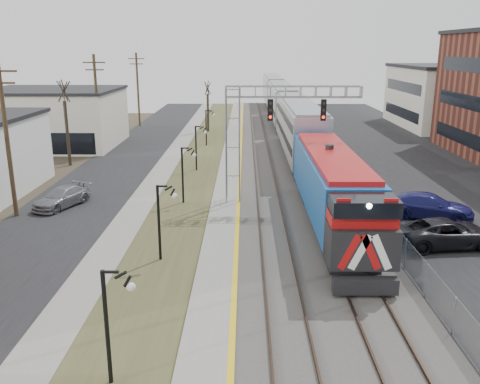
{
  "coord_description": "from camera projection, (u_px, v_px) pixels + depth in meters",
  "views": [
    {
      "loc": [
        0.33,
        -6.14,
        10.49
      ],
      "look_at": [
        0.05,
        21.77,
        2.6
      ],
      "focal_mm": 38.0,
      "sensor_mm": 36.0,
      "label": 1
    }
  ],
  "objects": [
    {
      "name": "sidewalk",
      "position": [
        157.0,
        178.0,
        42.5
      ],
      "size": [
        2.0,
        120.0,
        0.08
      ],
      "primitive_type": "cube",
      "color": "gray",
      "rests_on": "ground"
    },
    {
      "name": "grass_median",
      "position": [
        193.0,
        178.0,
        42.47
      ],
      "size": [
        4.0,
        120.0,
        0.06
      ],
      "primitive_type": "cube",
      "color": "#3E4524",
      "rests_on": "ground"
    },
    {
      "name": "car_lot_c",
      "position": [
        447.0,
        234.0,
        27.72
      ],
      "size": [
        5.7,
        3.12,
        1.51
      ],
      "primitive_type": "imported",
      "rotation": [
        0.0,
        0.0,
        1.69
      ],
      "color": "black",
      "rests_on": "ground"
    },
    {
      "name": "parking_lot",
      "position": [
        433.0,
        179.0,
        42.28
      ],
      "size": [
        16.0,
        120.0,
        0.04
      ],
      "primitive_type": "cube",
      "color": "black",
      "rests_on": "ground"
    },
    {
      "name": "signal_gantry",
      "position": [
        258.0,
        124.0,
        34.17
      ],
      "size": [
        9.0,
        1.07,
        8.15
      ],
      "color": "gray",
      "rests_on": "ground"
    },
    {
      "name": "bare_trees",
      "position": [
        101.0,
        139.0,
        45.59
      ],
      "size": [
        12.3,
        42.3,
        5.95
      ],
      "color": "#382D23",
      "rests_on": "ground"
    },
    {
      "name": "street_west",
      "position": [
        104.0,
        178.0,
        42.55
      ],
      "size": [
        7.0,
        120.0,
        0.04
      ],
      "primitive_type": "cube",
      "color": "black",
      "rests_on": "ground"
    },
    {
      "name": "car_lot_d",
      "position": [
        429.0,
        206.0,
        32.41
      ],
      "size": [
        5.83,
        3.65,
        1.57
      ],
      "primitive_type": "imported",
      "rotation": [
        0.0,
        0.0,
        1.28
      ],
      "color": "navy",
      "rests_on": "ground"
    },
    {
      "name": "utility_poles",
      "position": [
        7.0,
        140.0,
        31.6
      ],
      "size": [
        0.28,
        80.28,
        10.0
      ],
      "color": "#4C3823",
      "rests_on": "ground"
    },
    {
      "name": "track_far",
      "position": [
        307.0,
        176.0,
        42.31
      ],
      "size": [
        1.58,
        120.0,
        0.15
      ],
      "color": "#2D2119",
      "rests_on": "ballast_bed"
    },
    {
      "name": "platform_edge",
      "position": [
        240.0,
        176.0,
        42.38
      ],
      "size": [
        0.24,
        120.0,
        0.01
      ],
      "primitive_type": "cube",
      "color": "gold",
      "rests_on": "platform"
    },
    {
      "name": "train",
      "position": [
        286.0,
        111.0,
        63.9
      ],
      "size": [
        3.0,
        85.85,
        5.33
      ],
      "color": "#124D97",
      "rests_on": "ground"
    },
    {
      "name": "track_near",
      "position": [
        265.0,
        176.0,
        42.35
      ],
      "size": [
        1.58,
        120.0,
        0.15
      ],
      "color": "#2D2119",
      "rests_on": "ballast_bed"
    },
    {
      "name": "car_street_b",
      "position": [
        62.0,
        198.0,
        34.73
      ],
      "size": [
        3.49,
        4.92,
        1.32
      ],
      "primitive_type": "imported",
      "rotation": [
        0.0,
        0.0,
        -0.4
      ],
      "color": "gray",
      "rests_on": "ground"
    },
    {
      "name": "car_lot_e",
      "position": [
        410.0,
        202.0,
        33.7
      ],
      "size": [
        4.13,
        2.9,
        1.3
      ],
      "primitive_type": "imported",
      "rotation": [
        0.0,
        0.0,
        1.97
      ],
      "color": "slate",
      "rests_on": "ground"
    },
    {
      "name": "lampposts",
      "position": [
        160.0,
        222.0,
        25.85
      ],
      "size": [
        0.14,
        62.14,
        4.0
      ],
      "color": "black",
      "rests_on": "ground"
    },
    {
      "name": "fence",
      "position": [
        340.0,
        170.0,
        42.15
      ],
      "size": [
        0.04,
        120.0,
        1.6
      ],
      "primitive_type": "cube",
      "color": "gray",
      "rests_on": "ground"
    },
    {
      "name": "ballast_bed",
      "position": [
        289.0,
        178.0,
        42.38
      ],
      "size": [
        8.0,
        120.0,
        0.2
      ],
      "primitive_type": "cube",
      "color": "#595651",
      "rests_on": "ground"
    },
    {
      "name": "platform",
      "position": [
        229.0,
        177.0,
        42.42
      ],
      "size": [
        2.0,
        120.0,
        0.24
      ],
      "primitive_type": "cube",
      "color": "gray",
      "rests_on": "ground"
    }
  ]
}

